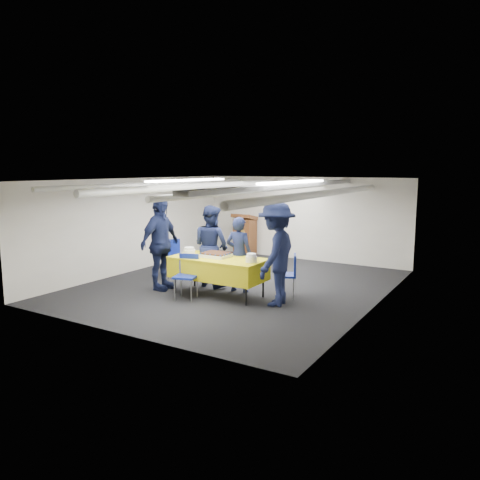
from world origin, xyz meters
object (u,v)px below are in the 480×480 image
at_px(serving_table, 218,268).
at_px(sailor_a, 239,255).
at_px(chair_right, 289,271).
at_px(chair_left, 173,254).
at_px(sheet_cake, 216,255).
at_px(sailor_d, 276,254).
at_px(sailor_b, 211,246).
at_px(sailor_c, 160,244).
at_px(podium, 245,235).
at_px(chair_near, 187,272).

bearing_deg(serving_table, sailor_a, 65.14).
distance_m(chair_right, chair_left, 3.17).
xyz_separation_m(sheet_cake, sailor_d, (1.36, -0.02, 0.16)).
bearing_deg(chair_left, sailor_b, -13.45).
bearing_deg(sailor_c, serving_table, -82.27).
bearing_deg(serving_table, podium, 113.22).
relative_size(podium, sailor_a, 0.80).
xyz_separation_m(sheet_cake, chair_left, (-1.78, 0.82, -0.29)).
distance_m(serving_table, sailor_b, 0.84).
bearing_deg(chair_right, chair_left, 174.99).
distance_m(podium, sailor_b, 3.55).
bearing_deg(podium, sailor_b, -71.38).
height_order(chair_right, sailor_a, sailor_a).
bearing_deg(chair_near, chair_right, 32.04).
distance_m(serving_table, sailor_a, 0.55).
xyz_separation_m(chair_right, chair_left, (-3.16, 0.28, 0.00)).
distance_m(podium, sailor_d, 4.90).
xyz_separation_m(sheet_cake, sailor_a, (0.29, 0.42, -0.03)).
distance_m(chair_right, sailor_c, 2.76).
bearing_deg(podium, chair_right, -48.16).
bearing_deg(sailor_b, chair_right, -166.74).
bearing_deg(chair_left, chair_near, -42.83).
bearing_deg(chair_near, podium, 106.09).
xyz_separation_m(sailor_c, sailor_d, (2.59, 0.25, -0.00)).
bearing_deg(sailor_b, chair_near, 109.48).
bearing_deg(chair_right, sheet_cake, -158.31).
bearing_deg(sailor_a, podium, -66.50).
xyz_separation_m(podium, chair_right, (2.97, -3.32, -0.08)).
distance_m(sheet_cake, chair_near, 0.68).
bearing_deg(chair_near, sailor_d, 16.39).
height_order(chair_right, sailor_c, sailor_c).
bearing_deg(chair_right, podium, 131.84).
xyz_separation_m(serving_table, chair_near, (-0.41, -0.48, -0.03)).
bearing_deg(sheet_cake, chair_near, -122.46).
bearing_deg(chair_near, sheet_cake, 57.54).
bearing_deg(podium, sailor_c, -84.89).
bearing_deg(sheet_cake, sailor_d, -0.93).
bearing_deg(podium, sailor_a, -61.32).
xyz_separation_m(sheet_cake, chair_right, (1.37, 0.55, -0.29)).
height_order(sheet_cake, chair_near, chair_near).
xyz_separation_m(chair_near, chair_left, (-1.45, 1.34, 0.00)).
relative_size(sheet_cake, sailor_a, 0.36).
relative_size(chair_near, sailor_a, 0.56).
height_order(sailor_b, sailor_d, sailor_d).
distance_m(sheet_cake, podium, 4.19).
distance_m(chair_near, chair_left, 1.98).
bearing_deg(chair_near, sailor_c, 164.27).
height_order(serving_table, sailor_a, sailor_a).
height_order(serving_table, sheet_cake, sheet_cake).
xyz_separation_m(serving_table, sheet_cake, (-0.08, 0.04, 0.26)).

